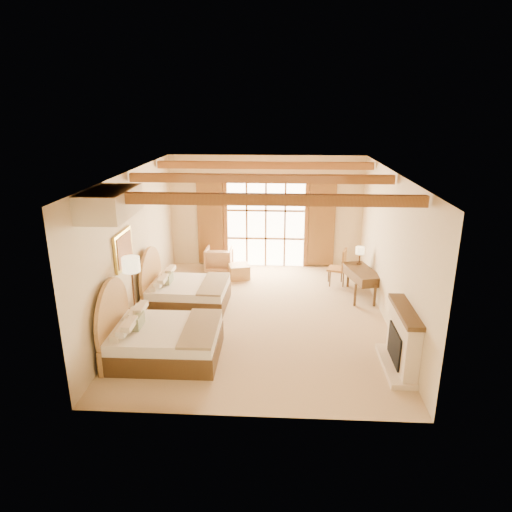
# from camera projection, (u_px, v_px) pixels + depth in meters

# --- Properties ---
(floor) EXTENTS (7.00, 7.00, 0.00)m
(floor) POSITION_uv_depth(u_px,v_px,m) (260.00, 316.00, 10.23)
(floor) COLOR #CFB487
(floor) RESTS_ON ground
(wall_back) EXTENTS (5.50, 0.00, 5.50)m
(wall_back) POSITION_uv_depth(u_px,v_px,m) (266.00, 212.00, 13.05)
(wall_back) COLOR beige
(wall_back) RESTS_ON ground
(wall_left) EXTENTS (0.00, 7.00, 7.00)m
(wall_left) POSITION_uv_depth(u_px,v_px,m) (134.00, 246.00, 9.88)
(wall_left) COLOR beige
(wall_left) RESTS_ON ground
(wall_right) EXTENTS (0.00, 7.00, 7.00)m
(wall_right) POSITION_uv_depth(u_px,v_px,m) (391.00, 250.00, 9.59)
(wall_right) COLOR beige
(wall_right) RESTS_ON ground
(ceiling) EXTENTS (7.00, 7.00, 0.00)m
(ceiling) POSITION_uv_depth(u_px,v_px,m) (260.00, 173.00, 9.23)
(ceiling) COLOR #B8703D
(ceiling) RESTS_ON ground
(ceiling_beams) EXTENTS (5.39, 4.60, 0.18)m
(ceiling_beams) POSITION_uv_depth(u_px,v_px,m) (260.00, 178.00, 9.27)
(ceiling_beams) COLOR olive
(ceiling_beams) RESTS_ON ceiling
(french_doors) EXTENTS (3.95, 0.08, 2.60)m
(french_doors) POSITION_uv_depth(u_px,v_px,m) (266.00, 224.00, 13.11)
(french_doors) COLOR white
(french_doors) RESTS_ON ground
(fireplace) EXTENTS (0.46, 1.40, 1.16)m
(fireplace) POSITION_uv_depth(u_px,v_px,m) (402.00, 343.00, 8.04)
(fireplace) COLOR beige
(fireplace) RESTS_ON ground
(painting) EXTENTS (0.06, 0.95, 0.75)m
(painting) POSITION_uv_depth(u_px,v_px,m) (124.00, 250.00, 9.12)
(painting) COLOR gold
(painting) RESTS_ON wall_left
(canopy_valance) EXTENTS (0.70, 1.40, 0.45)m
(canopy_valance) POSITION_uv_depth(u_px,v_px,m) (110.00, 203.00, 7.54)
(canopy_valance) COLOR #F5E7C8
(canopy_valance) RESTS_ON ceiling
(bed_near) EXTENTS (2.02, 1.58, 1.33)m
(bed_near) POSITION_uv_depth(u_px,v_px,m) (157.00, 337.00, 8.46)
(bed_near) COLOR #4E381B
(bed_near) RESTS_ON floor
(bed_far) EXTENTS (1.89, 1.45, 1.22)m
(bed_far) POSITION_uv_depth(u_px,v_px,m) (182.00, 290.00, 10.69)
(bed_far) COLOR #4E381B
(bed_far) RESTS_ON floor
(nightstand) EXTENTS (0.55, 0.55, 0.55)m
(nightstand) POSITION_uv_depth(u_px,v_px,m) (136.00, 325.00, 9.19)
(nightstand) COLOR #4E381B
(nightstand) RESTS_ON floor
(floor_lamp) EXTENTS (0.35, 0.35, 1.66)m
(floor_lamp) POSITION_uv_depth(u_px,v_px,m) (131.00, 269.00, 8.99)
(floor_lamp) COLOR #3D2718
(floor_lamp) RESTS_ON floor
(armchair) EXTENTS (0.75, 0.77, 0.69)m
(armchair) POSITION_uv_depth(u_px,v_px,m) (219.00, 259.00, 12.95)
(armchair) COLOR tan
(armchair) RESTS_ON floor
(ottoman) EXTENTS (0.65, 0.65, 0.38)m
(ottoman) POSITION_uv_depth(u_px,v_px,m) (239.00, 271.00, 12.45)
(ottoman) COLOR tan
(ottoman) RESTS_ON floor
(desk) EXTENTS (0.86, 1.38, 0.69)m
(desk) POSITION_uv_depth(u_px,v_px,m) (361.00, 282.00, 11.20)
(desk) COLOR #4E381B
(desk) RESTS_ON floor
(desk_chair) EXTENTS (0.55, 0.54, 0.98)m
(desk_chair) POSITION_uv_depth(u_px,v_px,m) (337.00, 273.00, 11.97)
(desk_chair) COLOR #A37335
(desk_chair) RESTS_ON floor
(desk_lamp) EXTENTS (0.22, 0.22, 0.44)m
(desk_lamp) POSITION_uv_depth(u_px,v_px,m) (360.00, 251.00, 11.42)
(desk_lamp) COLOR #3D2718
(desk_lamp) RESTS_ON desk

